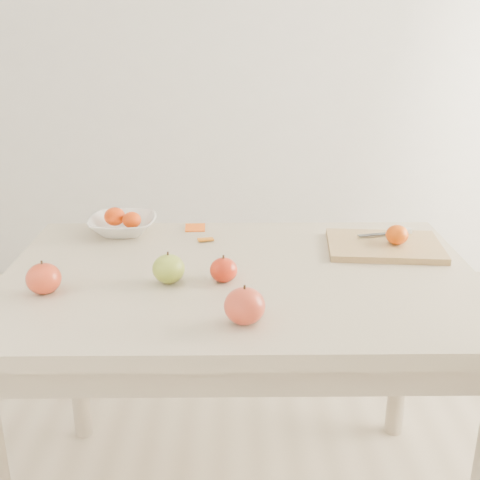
{
  "coord_description": "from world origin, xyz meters",
  "views": [
    {
      "loc": [
        -0.02,
        -1.4,
        1.35
      ],
      "look_at": [
        0.0,
        0.05,
        0.82
      ],
      "focal_mm": 45.0,
      "sensor_mm": 36.0,
      "label": 1
    }
  ],
  "objects": [
    {
      "name": "table",
      "position": [
        0.0,
        0.0,
        0.65
      ],
      "size": [
        1.2,
        0.8,
        0.75
      ],
      "color": "beige",
      "rests_on": "ground"
    },
    {
      "name": "cutting_board",
      "position": [
        0.41,
        0.17,
        0.76
      ],
      "size": [
        0.33,
        0.25,
        0.02
      ],
      "primitive_type": "cube",
      "rotation": [
        0.0,
        0.0,
        -0.09
      ],
      "color": "tan",
      "rests_on": "table"
    },
    {
      "name": "board_tangerine",
      "position": [
        0.44,
        0.16,
        0.8
      ],
      "size": [
        0.06,
        0.06,
        0.05
      ],
      "primitive_type": "ellipsoid",
      "color": "#CE4107",
      "rests_on": "cutting_board"
    },
    {
      "name": "fruit_bowl",
      "position": [
        -0.35,
        0.31,
        0.77
      ],
      "size": [
        0.2,
        0.2,
        0.05
      ],
      "primitive_type": "imported",
      "color": "white",
      "rests_on": "table"
    },
    {
      "name": "bowl_tangerine_near",
      "position": [
        -0.37,
        0.32,
        0.8
      ],
      "size": [
        0.06,
        0.06,
        0.06
      ],
      "primitive_type": "ellipsoid",
      "color": "#E74008",
      "rests_on": "fruit_bowl"
    },
    {
      "name": "bowl_tangerine_far",
      "position": [
        -0.32,
        0.29,
        0.8
      ],
      "size": [
        0.06,
        0.06,
        0.05
      ],
      "primitive_type": "ellipsoid",
      "color": "#C83707",
      "rests_on": "fruit_bowl"
    },
    {
      "name": "orange_peel_a",
      "position": [
        -0.13,
        0.34,
        0.75
      ],
      "size": [
        0.06,
        0.05,
        0.01
      ],
      "primitive_type": "cube",
      "rotation": [
        0.21,
        0.0,
        0.04
      ],
      "color": "#E55610",
      "rests_on": "table"
    },
    {
      "name": "orange_peel_b",
      "position": [
        -0.1,
        0.24,
        0.75
      ],
      "size": [
        0.05,
        0.04,
        0.01
      ],
      "primitive_type": "cube",
      "rotation": [
        -0.14,
        0.0,
        0.17
      ],
      "color": "orange",
      "rests_on": "table"
    },
    {
      "name": "paring_knife",
      "position": [
        0.45,
        0.24,
        0.78
      ],
      "size": [
        0.17,
        0.06,
        0.01
      ],
      "color": "silver",
      "rests_on": "cutting_board"
    },
    {
      "name": "apple_green",
      "position": [
        -0.17,
        -0.06,
        0.79
      ],
      "size": [
        0.08,
        0.08,
        0.07
      ],
      "primitive_type": "ellipsoid",
      "color": "olive",
      "rests_on": "table"
    },
    {
      "name": "apple_red_e",
      "position": [
        -0.04,
        -0.05,
        0.78
      ],
      "size": [
        0.07,
        0.07,
        0.06
      ],
      "primitive_type": "ellipsoid",
      "color": "#98080B",
      "rests_on": "table"
    },
    {
      "name": "apple_red_c",
      "position": [
        0.01,
        -0.27,
        0.79
      ],
      "size": [
        0.09,
        0.09,
        0.08
      ],
      "primitive_type": "ellipsoid",
      "color": "maroon",
      "rests_on": "table"
    },
    {
      "name": "apple_red_b",
      "position": [
        -0.46,
        -0.12,
        0.79
      ],
      "size": [
        0.08,
        0.08,
        0.07
      ],
      "primitive_type": "ellipsoid",
      "color": "#940307",
      "rests_on": "table"
    }
  ]
}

